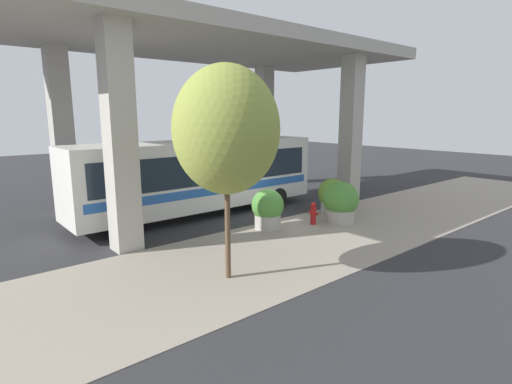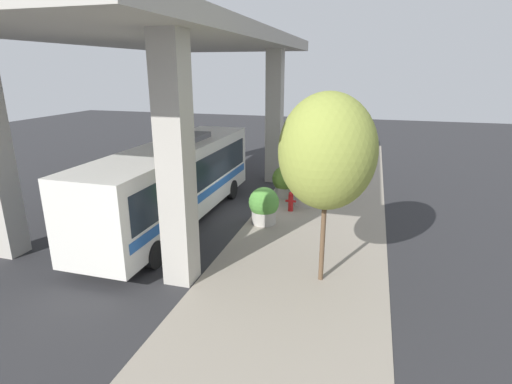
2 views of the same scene
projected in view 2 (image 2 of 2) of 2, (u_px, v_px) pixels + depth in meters
The scene contains 9 objects.
ground_plane at pixel (252, 216), 18.73m from camera, with size 80.00×80.00×0.00m, color #2D2D30.
sidewalk_strip at pixel (316, 222), 17.93m from camera, with size 6.00×40.00×0.02m.
overpass at pixel (165, 53), 17.64m from camera, with size 9.40×20.58×8.28m.
bus at pixel (175, 179), 17.43m from camera, with size 2.82×11.90×3.71m.
fire_hydrant at pixel (291, 201), 19.18m from camera, with size 0.50×0.24×0.99m.
planter_front at pixel (264, 206), 17.57m from camera, with size 1.34×1.34×1.66m.
planter_middle at pixel (285, 181), 21.26m from camera, with size 1.38×1.38×1.69m.
planter_back at pixel (306, 188), 19.94m from camera, with size 1.54×1.54×1.83m.
street_tree_near at pixel (327, 152), 11.81m from camera, with size 2.93×2.93×6.02m.
Camera 2 is at (-5.06, 16.82, 6.63)m, focal length 28.00 mm.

